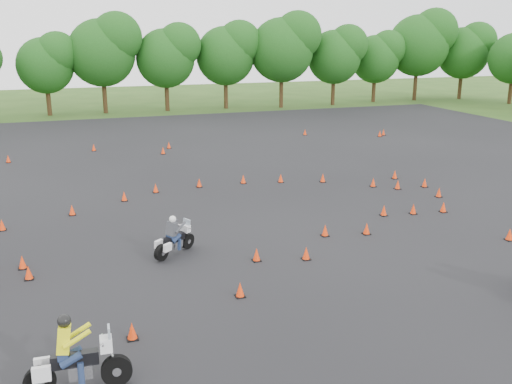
% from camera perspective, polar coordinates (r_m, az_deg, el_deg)
% --- Properties ---
extents(ground, '(140.00, 140.00, 0.00)m').
position_cam_1_polar(ground, '(21.42, 3.47, -5.84)').
color(ground, '#2D5119').
rests_on(ground, ground).
extents(asphalt_pad, '(62.00, 62.00, 0.00)m').
position_cam_1_polar(asphalt_pad, '(26.75, -1.38, -1.37)').
color(asphalt_pad, black).
rests_on(asphalt_pad, ground).
extents(treeline, '(87.00, 32.68, 11.06)m').
position_cam_1_polar(treeline, '(54.72, -6.81, 12.18)').
color(treeline, '#194A15').
rests_on(treeline, ground).
extents(traffic_cones, '(35.56, 32.66, 0.45)m').
position_cam_1_polar(traffic_cones, '(25.87, -1.15, -1.44)').
color(traffic_cones, '#FF390A').
rests_on(traffic_cones, asphalt_pad).
extents(rider_grey, '(1.97, 1.71, 1.55)m').
position_cam_1_polar(rider_grey, '(20.94, -8.23, -4.21)').
color(rider_grey, '#3B3D42').
rests_on(rider_grey, ground).
extents(rider_yellow, '(2.40, 0.83, 1.83)m').
position_cam_1_polar(rider_yellow, '(13.76, -17.49, -15.36)').
color(rider_yellow, yellow).
rests_on(rider_yellow, ground).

